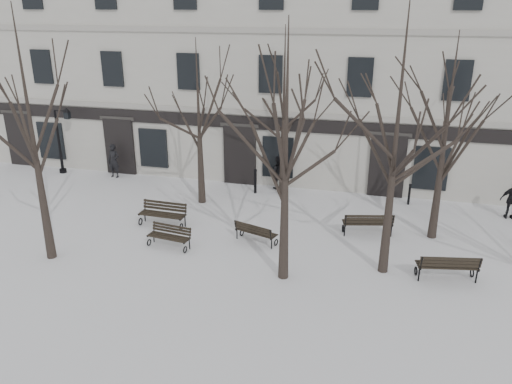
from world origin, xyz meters
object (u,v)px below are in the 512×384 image
(tree_0, at_px, (28,108))
(lamp_post, at_px, (62,136))
(tree_1, at_px, (286,125))
(tree_2, at_px, (399,110))
(bench_0, at_px, (170,236))
(bench_3, at_px, (163,213))
(bench_1, at_px, (255,232))
(bench_2, at_px, (448,266))
(bench_4, at_px, (368,223))

(tree_0, distance_m, lamp_post, 10.36)
(tree_1, height_order, tree_2, tree_2)
(bench_0, relative_size, bench_3, 0.87)
(bench_0, height_order, bench_1, bench_1)
(tree_0, distance_m, tree_2, 11.51)
(tree_0, distance_m, bench_0, 6.37)
(bench_0, bearing_deg, bench_3, 128.70)
(bench_0, bearing_deg, bench_1, 27.96)
(bench_0, xyz_separation_m, bench_1, (2.97, 1.10, 0.00))
(lamp_post, bearing_deg, bench_0, -37.03)
(tree_2, xyz_separation_m, bench_2, (1.99, -0.10, -4.89))
(bench_0, height_order, bench_4, bench_4)
(tree_2, relative_size, bench_0, 5.20)
(bench_3, bearing_deg, tree_0, -125.32)
(bench_3, bearing_deg, tree_2, -8.34)
(tree_0, xyz_separation_m, bench_1, (6.69, 2.89, -4.85))
(tree_1, xyz_separation_m, lamp_post, (-13.27, 7.74, -3.04))
(tree_0, height_order, bench_0, tree_0)
(bench_4, bearing_deg, bench_1, 9.76)
(bench_1, distance_m, bench_3, 4.05)
(bench_3, xyz_separation_m, lamp_post, (-7.76, 4.91, 1.50))
(bench_0, bearing_deg, tree_1, -6.31)
(tree_0, height_order, tree_1, tree_0)
(tree_0, bearing_deg, bench_3, 52.56)
(tree_2, height_order, bench_2, tree_2)
(tree_0, height_order, bench_4, tree_0)
(bench_3, relative_size, bench_4, 0.97)
(bench_1, bearing_deg, bench_2, -170.77)
(tree_1, bearing_deg, bench_3, 152.82)
(tree_2, distance_m, bench_4, 5.64)
(bench_3, bearing_deg, bench_4, 10.00)
(bench_1, height_order, bench_3, bench_3)
(tree_1, relative_size, bench_0, 4.86)
(tree_1, distance_m, tree_2, 3.40)
(tree_2, bearing_deg, bench_2, -2.93)
(bench_4, height_order, lamp_post, lamp_post)
(tree_0, distance_m, bench_1, 8.75)
(tree_2, xyz_separation_m, bench_3, (-8.66, 1.60, -4.90))
(tree_0, xyz_separation_m, tree_1, (8.20, 0.68, -0.23))
(tree_1, relative_size, tree_2, 0.93)
(bench_1, relative_size, lamp_post, 0.49)
(bench_1, height_order, bench_4, bench_4)
(tree_0, relative_size, bench_4, 4.28)
(bench_1, distance_m, lamp_post, 13.09)
(bench_1, bearing_deg, bench_0, 38.76)
(bench_0, height_order, bench_2, bench_2)
(bench_1, relative_size, bench_3, 0.89)
(bench_1, bearing_deg, bench_3, 9.67)
(bench_4, bearing_deg, tree_2, 89.90)
(tree_0, distance_m, bench_2, 14.28)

